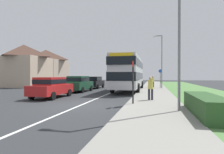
# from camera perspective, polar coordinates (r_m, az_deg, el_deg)

# --- Properties ---
(ground_plane) EXTENTS (120.00, 120.00, 0.00)m
(ground_plane) POSITION_cam_1_polar(r_m,az_deg,el_deg) (11.17, -9.58, -8.51)
(ground_plane) COLOR #2D3033
(lane_marking_centre) EXTENTS (0.14, 60.00, 0.01)m
(lane_marking_centre) POSITION_cam_1_polar(r_m,az_deg,el_deg) (18.77, -0.39, -4.81)
(lane_marking_centre) COLOR silver
(lane_marking_centre) RESTS_ON ground_plane
(pavement_near_side) EXTENTS (3.20, 68.00, 0.12)m
(pavement_near_side) POSITION_cam_1_polar(r_m,az_deg,el_deg) (16.32, 12.61, -5.44)
(pavement_near_side) COLOR gray
(pavement_near_side) RESTS_ON ground_plane
(grass_verge_seaward) EXTENTS (6.00, 68.00, 0.08)m
(grass_verge_seaward) POSITION_cam_1_polar(r_m,az_deg,el_deg) (16.90, 27.42, -5.35)
(grass_verge_seaward) COLOR #517F42
(grass_verge_seaward) RESTS_ON ground_plane
(roadside_hedge) EXTENTS (1.10, 4.22, 0.90)m
(roadside_hedge) POSITION_cam_1_polar(r_m,az_deg,el_deg) (8.87, 26.68, -7.97)
(roadside_hedge) COLOR #2D5128
(roadside_hedge) RESTS_ON ground_plane
(double_decker_bus) EXTENTS (2.80, 10.96, 3.70)m
(double_decker_bus) POSITION_cam_1_polar(r_m,az_deg,el_deg) (21.09, 5.17, 1.59)
(double_decker_bus) COLOR #BCBCC1
(double_decker_bus) RESTS_ON ground_plane
(parked_car_red) EXTENTS (1.88, 4.21, 1.60)m
(parked_car_red) POSITION_cam_1_polar(r_m,az_deg,el_deg) (15.27, -18.00, -2.76)
(parked_car_red) COLOR #B21E1E
(parked_car_red) RESTS_ON ground_plane
(parked_car_dark_green) EXTENTS (1.97, 4.25, 1.66)m
(parked_car_dark_green) POSITION_cam_1_polar(r_m,az_deg,el_deg) (20.23, -10.06, -1.85)
(parked_car_dark_green) COLOR #19472D
(parked_car_dark_green) RESTS_ON ground_plane
(parked_car_black) EXTENTS (1.87, 4.18, 1.57)m
(parked_car_black) POSITION_cam_1_polar(r_m,az_deg,el_deg) (25.39, -5.38, -1.46)
(parked_car_black) COLOR black
(parked_car_black) RESTS_ON ground_plane
(pedestrian_at_stop) EXTENTS (0.34, 0.34, 1.67)m
(pedestrian_at_stop) POSITION_cam_1_polar(r_m,az_deg,el_deg) (12.64, 11.66, -3.01)
(pedestrian_at_stop) COLOR #23232D
(pedestrian_at_stop) RESTS_ON ground_plane
(pedestrian_walking_away) EXTENTS (0.34, 0.34, 1.67)m
(pedestrian_walking_away) POSITION_cam_1_polar(r_m,az_deg,el_deg) (26.18, 12.33, -1.18)
(pedestrian_walking_away) COLOR #23232D
(pedestrian_walking_away) RESTS_ON ground_plane
(bus_stop_sign) EXTENTS (0.09, 0.52, 2.60)m
(bus_stop_sign) POSITION_cam_1_polar(r_m,az_deg,el_deg) (10.86, 6.42, -0.60)
(bus_stop_sign) COLOR black
(bus_stop_sign) RESTS_ON ground_plane
(cycle_route_sign) EXTENTS (0.44, 0.08, 2.52)m
(cycle_route_sign) POSITION_cam_1_polar(r_m,az_deg,el_deg) (24.97, 14.50, -0.23)
(cycle_route_sign) COLOR slate
(cycle_route_sign) RESTS_ON ground_plane
(street_lamp_near) EXTENTS (1.14, 0.20, 7.64)m
(street_lamp_near) POSITION_cam_1_polar(r_m,az_deg,el_deg) (9.45, 19.17, 16.57)
(street_lamp_near) COLOR slate
(street_lamp_near) RESTS_ON ground_plane
(street_lamp_mid) EXTENTS (1.14, 0.20, 6.90)m
(street_lamp_mid) POSITION_cam_1_polar(r_m,az_deg,el_deg) (25.07, 14.68, 5.64)
(street_lamp_mid) COLOR slate
(street_lamp_mid) RESTS_ON ground_plane
(house_terrace_far_side) EXTENTS (6.51, 11.92, 6.45)m
(house_terrace_far_side) POSITION_cam_1_polar(r_m,az_deg,el_deg) (34.17, -22.20, 2.96)
(house_terrace_far_side) COLOR #C1A88E
(house_terrace_far_side) RESTS_ON ground_plane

